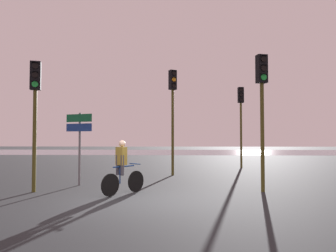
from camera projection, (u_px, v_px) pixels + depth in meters
The scene contains 8 objects.
ground_plane at pixel (142, 202), 8.68m from camera, with size 120.00×120.00×0.00m, color black.
water_strip at pixel (172, 152), 40.88m from camera, with size 80.00×16.00×0.01m, color slate.
traffic_light_near_right at pixel (262, 96), 10.38m from camera, with size 0.37×0.39×4.34m.
traffic_light_center at pixel (173, 102), 15.03m from camera, with size 0.40×0.42×4.82m.
traffic_light_far_right at pixel (241, 112), 18.90m from camera, with size 0.34×0.35×4.65m.
traffic_light_near_left at pixel (35, 100), 10.31m from camera, with size 0.38×0.40×4.11m.
direction_sign_post at pixel (79, 135), 11.73m from camera, with size 1.04×0.43×2.60m.
cyclist at pixel (122, 167), 9.82m from camera, with size 1.06×1.39×1.62m.
Camera 1 is at (1.02, -8.72, 1.67)m, focal length 35.00 mm.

